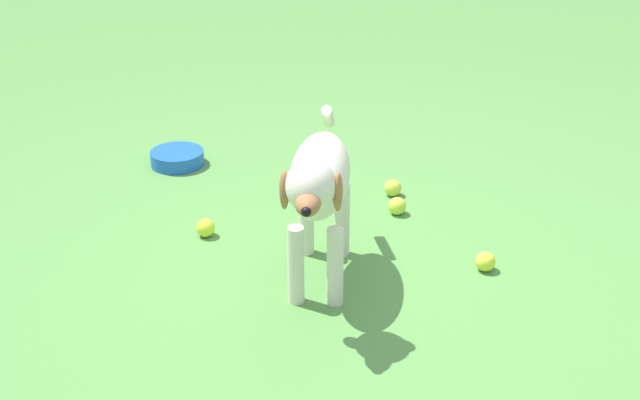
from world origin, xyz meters
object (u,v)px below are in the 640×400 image
Objects in this scene: tennis_ball_1 at (206,228)px; tennis_ball_2 at (485,261)px; tennis_ball_0 at (393,188)px; tennis_ball_3 at (397,206)px; dog at (319,183)px; water_bowl at (177,158)px.

tennis_ball_1 is 1.00× the size of tennis_ball_2.
tennis_ball_0 is 1.00× the size of tennis_ball_1.
tennis_ball_0 is 0.16m from tennis_ball_3.
tennis_ball_2 is at bearing -43.79° from tennis_ball_1.
tennis_ball_1 is 0.71m from tennis_ball_3.
tennis_ball_2 is at bearing -87.61° from tennis_ball_3.
dog is 0.64m from tennis_ball_2.
tennis_ball_0 is at bearing 85.13° from tennis_ball_2.
water_bowl is at bearing 131.50° from tennis_ball_0.
water_bowl is (-0.56, 1.31, -0.00)m from tennis_ball_2.
water_bowl is (-0.54, 0.83, -0.00)m from tennis_ball_3.
tennis_ball_3 is 0.99m from water_bowl.
tennis_ball_0 is at bearing 161.66° from dog.
dog reaches higher than tennis_ball_1.
tennis_ball_0 is 0.92m from water_bowl.
tennis_ball_3 is at bearing -57.06° from water_bowl.
tennis_ball_3 is at bearing -15.50° from tennis_ball_1.
tennis_ball_0 is 0.63m from tennis_ball_2.
dog is at bearing -68.77° from tennis_ball_1.
tennis_ball_2 is 1.00× the size of tennis_ball_3.
tennis_ball_2 is (0.52, -0.20, -0.32)m from dog.
dog reaches higher than tennis_ball_0.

